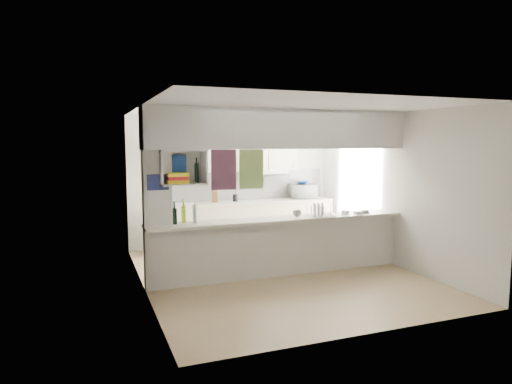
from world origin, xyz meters
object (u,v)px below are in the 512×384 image
microwave (303,191)px  wine_bottles (185,214)px  dish_rack (321,210)px  bowl (302,183)px

microwave → wine_bottles: (-2.97, -2.08, -0.01)m
microwave → dish_rack: 2.33m
microwave → dish_rack: bearing=78.3°
dish_rack → wine_bottles: size_ratio=1.30×
microwave → bowl: 0.18m
bowl → dish_rack: 2.37m
bowl → wine_bottles: 3.64m
bowl → dish_rack: (-0.77, -2.23, -0.24)m
microwave → wine_bottles: wine_bottles is taller
microwave → bowl: bearing=-67.5°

